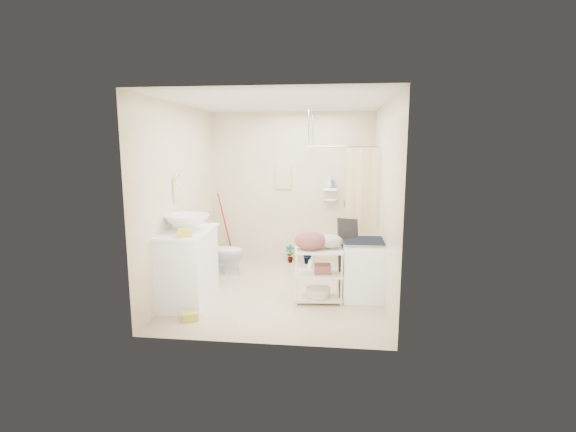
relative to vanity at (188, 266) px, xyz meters
name	(u,v)px	position (x,y,z in m)	size (l,w,h in m)	color
floor	(280,291)	(1.16, 0.50, -0.48)	(3.20, 3.20, 0.00)	beige
ceiling	(280,102)	(1.16, 0.50, 2.12)	(2.80, 3.20, 0.04)	silver
wall_back	(292,188)	(1.16, 2.10, 0.82)	(2.80, 0.04, 2.60)	beige
wall_front	(259,221)	(1.16, -1.10, 0.82)	(2.80, 0.04, 2.60)	beige
wall_left	(181,199)	(-0.24, 0.50, 0.82)	(0.04, 3.20, 2.60)	beige
wall_right	(384,202)	(2.56, 0.50, 0.82)	(0.04, 3.20, 2.60)	beige
vanity	(188,266)	(0.00, 0.00, 0.00)	(0.61, 1.08, 0.95)	white
sink	(187,222)	(0.00, 0.04, 0.58)	(0.58, 0.58, 0.20)	white
counter_basket	(185,233)	(0.12, -0.36, 0.52)	(0.17, 0.13, 0.09)	gold
floor_basket	(190,315)	(0.23, -0.62, -0.41)	(0.26, 0.20, 0.14)	gold
toilet	(222,252)	(0.12, 1.24, -0.13)	(0.38, 0.67, 0.69)	silver
mop	(224,227)	(-0.05, 2.01, 0.13)	(0.12, 0.12, 1.21)	#AF1717
potted_plant_a	(290,254)	(1.14, 1.95, -0.32)	(0.17, 0.11, 0.32)	brown
potted_plant_b	(308,255)	(1.47, 1.93, -0.32)	(0.17, 0.14, 0.32)	#9A462F
hanging_towel	(283,177)	(1.01, 2.08, 1.02)	(0.28, 0.03, 0.42)	beige
towel_ring	(177,188)	(-0.22, 0.30, 0.99)	(0.04, 0.22, 0.34)	#DFCF89
tp_holder	(187,238)	(-0.20, 0.55, 0.24)	(0.08, 0.12, 0.14)	white
shower	(341,208)	(2.01, 1.55, 0.57)	(1.10, 1.10, 2.10)	white
shampoo_bottle_a	(329,181)	(1.80, 2.00, 0.97)	(0.10, 0.10, 0.25)	silver
shampoo_bottle_b	(333,183)	(1.87, 2.03, 0.92)	(0.07, 0.07, 0.15)	#415191
washing_machine	(363,269)	(2.30, 0.36, -0.08)	(0.54, 0.56, 0.80)	white
laundry_rack	(318,270)	(1.71, 0.17, -0.05)	(0.62, 0.36, 0.85)	beige
ironing_board	(349,257)	(2.11, 0.39, 0.07)	(0.31, 0.09, 1.10)	black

